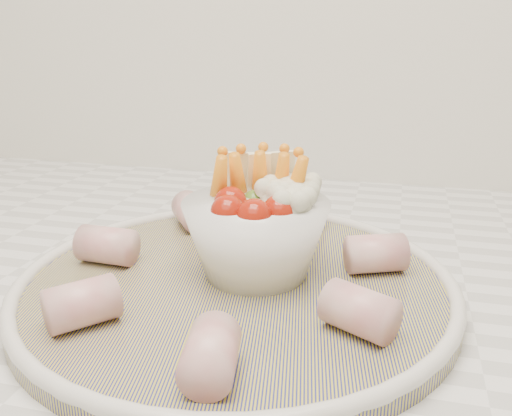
# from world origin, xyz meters

# --- Properties ---
(serving_platter) EXTENTS (0.41, 0.41, 0.02)m
(serving_platter) POSITION_xyz_m (0.04, 1.38, 0.93)
(serving_platter) COLOR navy
(serving_platter) RESTS_ON kitchen_counter
(veggie_bowl) EXTENTS (0.12, 0.12, 0.10)m
(veggie_bowl) POSITION_xyz_m (0.06, 1.40, 0.98)
(veggie_bowl) COLOR white
(veggie_bowl) RESTS_ON serving_platter
(cured_meat_rolls) EXTENTS (0.28, 0.31, 0.03)m
(cured_meat_rolls) POSITION_xyz_m (0.04, 1.38, 0.95)
(cured_meat_rolls) COLOR #BA555B
(cured_meat_rolls) RESTS_ON serving_platter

